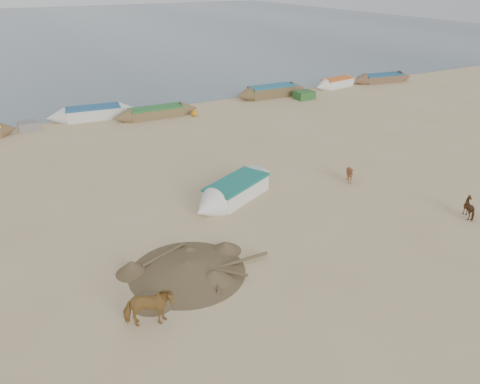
% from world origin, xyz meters
% --- Properties ---
extents(ground, '(140.00, 140.00, 0.00)m').
position_xyz_m(ground, '(0.00, 0.00, 0.00)').
color(ground, tan).
rests_on(ground, ground).
extents(sea, '(160.00, 160.00, 0.00)m').
position_xyz_m(sea, '(0.00, 82.00, 0.01)').
color(sea, slate).
rests_on(sea, ground).
extents(cow_adult, '(1.63, 1.08, 1.26)m').
position_xyz_m(cow_adult, '(-5.75, -1.02, 0.63)').
color(cow_adult, olive).
rests_on(cow_adult, ground).
extents(calf_front, '(1.01, 0.95, 0.93)m').
position_xyz_m(calf_front, '(6.28, 4.22, 0.46)').
color(calf_front, brown).
rests_on(calf_front, ground).
extents(calf_right, '(0.76, 0.88, 0.85)m').
position_xyz_m(calf_right, '(8.48, -1.02, 0.43)').
color(calf_right, '#53331A').
rests_on(calf_right, ground).
extents(near_canoe, '(5.69, 3.78, 0.84)m').
position_xyz_m(near_canoe, '(0.59, 5.41, 0.42)').
color(near_canoe, white).
rests_on(near_canoe, ground).
extents(debris_pile, '(5.18, 5.18, 0.47)m').
position_xyz_m(debris_pile, '(-3.74, 0.95, 0.24)').
color(debris_pile, brown).
rests_on(debris_pile, ground).
extents(waterline_canoes, '(56.97, 3.62, 0.96)m').
position_xyz_m(waterline_canoes, '(0.03, 20.63, 0.43)').
color(waterline_canoes, brown).
rests_on(waterline_canoes, ground).
extents(beach_clutter, '(44.90, 4.31, 0.64)m').
position_xyz_m(beach_clutter, '(4.39, 19.69, 0.30)').
color(beach_clutter, '#306C49').
rests_on(beach_clutter, ground).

